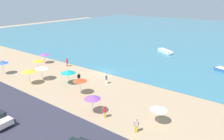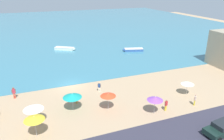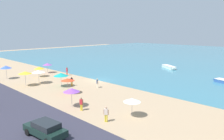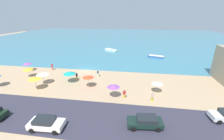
% 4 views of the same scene
% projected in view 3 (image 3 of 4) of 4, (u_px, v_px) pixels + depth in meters
% --- Properties ---
extents(ground_plane, '(160.00, 160.00, 0.00)m').
position_uv_depth(ground_plane, '(99.00, 81.00, 41.74)').
color(ground_plane, tan).
extents(sea, '(150.00, 110.00, 0.05)m').
position_uv_depth(sea, '(209.00, 56.00, 80.60)').
color(sea, teal).
rests_on(sea, ground_plane).
extents(beach_umbrella_0, '(2.08, 2.08, 2.29)m').
position_uv_depth(beach_umbrella_0, '(47.00, 64.00, 48.92)').
color(beach_umbrella_0, '#B2B2B7').
rests_on(beach_umbrella_0, ground_plane).
extents(beach_umbrella_1, '(2.10, 2.10, 2.18)m').
position_uv_depth(beach_umbrella_1, '(39.00, 68.00, 44.80)').
color(beach_umbrella_1, '#B2B2B7').
rests_on(beach_umbrella_1, ground_plane).
extents(beach_umbrella_2, '(2.03, 2.03, 2.50)m').
position_uv_depth(beach_umbrella_2, '(71.00, 90.00, 26.90)').
color(beach_umbrella_2, '#B2B2B7').
rests_on(beach_umbrella_2, ground_plane).
extents(beach_umbrella_3, '(2.12, 2.12, 2.72)m').
position_uv_depth(beach_umbrella_3, '(6.00, 67.00, 42.72)').
color(beach_umbrella_3, '#B2B2B7').
rests_on(beach_umbrella_3, ground_plane).
extents(beach_umbrella_4, '(2.48, 2.48, 2.47)m').
position_uv_depth(beach_umbrella_4, '(61.00, 74.00, 36.76)').
color(beach_umbrella_4, '#B2B2B7').
rests_on(beach_umbrella_4, ground_plane).
extents(beach_umbrella_5, '(2.05, 2.05, 2.47)m').
position_uv_depth(beach_umbrella_5, '(68.00, 80.00, 32.59)').
color(beach_umbrella_5, '#B2B2B7').
rests_on(beach_umbrella_5, ground_plane).
extents(beach_umbrella_6, '(2.23, 2.23, 2.63)m').
position_uv_depth(beach_umbrella_6, '(25.00, 73.00, 37.25)').
color(beach_umbrella_6, '#B2B2B7').
rests_on(beach_umbrella_6, ground_plane).
extents(beach_umbrella_7, '(2.36, 2.36, 2.50)m').
position_uv_depth(beach_umbrella_7, '(38.00, 71.00, 38.98)').
color(beach_umbrella_7, '#B2B2B7').
rests_on(beach_umbrella_7, ground_plane).
extents(beach_umbrella_8, '(1.94, 1.94, 2.19)m').
position_uv_depth(beach_umbrella_8, '(132.00, 100.00, 23.90)').
color(beach_umbrella_8, '#B2B2B7').
rests_on(beach_umbrella_8, ground_plane).
extents(bather_0, '(0.32, 0.55, 1.59)m').
position_uv_depth(bather_0, '(72.00, 81.00, 37.49)').
color(bather_0, gold).
rests_on(bather_0, ground_plane).
extents(bather_1, '(0.48, 0.39, 1.69)m').
position_uv_depth(bather_1, '(106.00, 113.00, 22.68)').
color(bather_1, gold).
rests_on(bather_1, ground_plane).
extents(bather_2, '(0.50, 0.37, 1.57)m').
position_uv_depth(bather_2, '(97.00, 83.00, 36.32)').
color(bather_2, white).
rests_on(bather_2, ground_plane).
extents(bather_3, '(0.57, 0.26, 1.80)m').
position_uv_depth(bather_3, '(67.00, 71.00, 46.36)').
color(bather_3, '#D24F39').
rests_on(bather_3, ground_plane).
extents(bather_4, '(0.55, 0.31, 1.62)m').
position_uv_depth(bather_4, '(81.00, 103.00, 25.95)').
color(bather_4, gold).
rests_on(bather_4, ground_plane).
extents(parked_car_2, '(4.45, 2.26, 1.45)m').
position_uv_depth(parked_car_2, '(45.00, 129.00, 19.37)').
color(parked_car_2, black).
rests_on(parked_car_2, coastal_road).
extents(skiff_offshore, '(5.07, 3.87, 0.67)m').
position_uv_depth(skiff_offshore, '(169.00, 67.00, 54.95)').
color(skiff_offshore, silver).
rests_on(skiff_offshore, sea).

